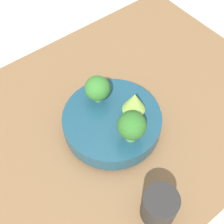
# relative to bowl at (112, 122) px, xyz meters

# --- Properties ---
(ground_plane) EXTENTS (6.00, 6.00, 0.00)m
(ground_plane) POSITION_rel_bowl_xyz_m (-0.01, 0.03, -0.08)
(ground_plane) COLOR silver
(table) EXTENTS (1.06, 0.72, 0.05)m
(table) POSITION_rel_bowl_xyz_m (-0.01, 0.03, -0.06)
(table) COLOR brown
(table) RESTS_ON ground_plane
(bowl) EXTENTS (0.26, 0.26, 0.06)m
(bowl) POSITION_rel_bowl_xyz_m (0.00, 0.00, 0.00)
(bowl) COLOR navy
(bowl) RESTS_ON table
(broccoli_floret_front) EXTENTS (0.07, 0.07, 0.09)m
(broccoli_floret_front) POSITION_rel_bowl_xyz_m (-0.00, -0.08, 0.08)
(broccoli_floret_front) COLOR #609347
(broccoli_floret_front) RESTS_ON bowl
(romanesco_piece_near) EXTENTS (0.06, 0.06, 0.09)m
(romanesco_piece_near) POSITION_rel_bowl_xyz_m (0.04, -0.03, 0.08)
(romanesco_piece_near) COLOR #6BA34C
(romanesco_piece_near) RESTS_ON bowl
(broccoli_floret_back) EXTENTS (0.07, 0.07, 0.08)m
(broccoli_floret_back) POSITION_rel_bowl_xyz_m (0.00, 0.07, 0.07)
(broccoli_floret_back) COLOR #609347
(broccoli_floret_back) RESTS_ON bowl
(cup) EXTENTS (0.08, 0.08, 0.09)m
(cup) POSITION_rel_bowl_xyz_m (-0.06, -0.24, 0.01)
(cup) COLOR black
(cup) RESTS_ON table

